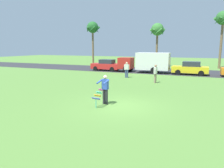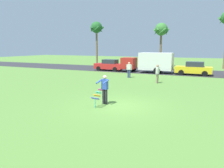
# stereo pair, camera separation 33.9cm
# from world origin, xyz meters

# --- Properties ---
(ground_plane) EXTENTS (120.00, 120.00, 0.00)m
(ground_plane) POSITION_xyz_m (0.00, 0.00, 0.00)
(ground_plane) COLOR #568438
(road_strip) EXTENTS (120.00, 8.00, 0.01)m
(road_strip) POSITION_xyz_m (0.00, 18.67, 0.01)
(road_strip) COLOR #2D2D33
(road_strip) RESTS_ON ground
(person_kite_flyer) EXTENTS (0.60, 0.70, 1.73)m
(person_kite_flyer) POSITION_xyz_m (-0.86, -0.03, 0.95)
(person_kite_flyer) COLOR #26262B
(person_kite_flyer) RESTS_ON ground
(kite_held) EXTENTS (0.52, 0.66, 1.02)m
(kite_held) POSITION_xyz_m (-0.95, -0.81, 0.66)
(kite_held) COLOR #D83399
(kite_held) RESTS_ON ground
(parked_car_red) EXTENTS (4.24, 1.91, 1.60)m
(parked_car_red) POSITION_xyz_m (-8.37, 16.27, 0.77)
(parked_car_red) COLOR red
(parked_car_red) RESTS_ON ground
(parked_truck_red_cab) EXTENTS (6.73, 2.18, 2.62)m
(parked_truck_red_cab) POSITION_xyz_m (-2.52, 16.27, 1.41)
(parked_truck_red_cab) COLOR #B2231E
(parked_truck_red_cab) RESTS_ON ground
(parked_car_yellow) EXTENTS (4.21, 1.86, 1.60)m
(parked_car_yellow) POSITION_xyz_m (2.91, 16.27, 0.77)
(parked_car_yellow) COLOR yellow
(parked_car_yellow) RESTS_ON ground
(palm_tree_left_near) EXTENTS (2.58, 2.71, 8.02)m
(palm_tree_left_near) POSITION_xyz_m (-15.02, 24.57, 6.64)
(palm_tree_left_near) COLOR brown
(palm_tree_left_near) RESTS_ON ground
(palm_tree_right_near) EXTENTS (2.58, 2.71, 7.34)m
(palm_tree_right_near) POSITION_xyz_m (-3.16, 25.60, 6.01)
(palm_tree_right_near) COLOR brown
(palm_tree_right_near) RESTS_ON ground
(palm_tree_centre_far) EXTENTS (2.58, 2.71, 8.74)m
(palm_tree_centre_far) POSITION_xyz_m (6.64, 25.92, 7.30)
(palm_tree_centre_far) COLOR brown
(palm_tree_centre_far) RESTS_ON ground
(person_walker_near) EXTENTS (0.56, 0.30, 1.73)m
(person_walker_near) POSITION_xyz_m (-3.36, 10.79, 0.93)
(person_walker_near) COLOR #384772
(person_walker_near) RESTS_ON ground
(person_walker_far) EXTENTS (0.28, 0.56, 1.73)m
(person_walker_far) POSITION_xyz_m (0.28, 8.57, 0.93)
(person_walker_far) COLOR gray
(person_walker_far) RESTS_ON ground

